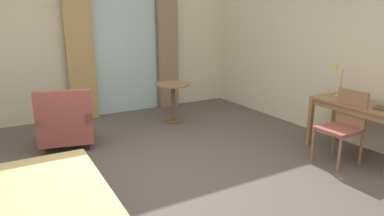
{
  "coord_description": "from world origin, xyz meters",
  "views": [
    {
      "loc": [
        -1.42,
        -3.11,
        1.8
      ],
      "look_at": [
        0.54,
        0.26,
        0.77
      ],
      "focal_mm": 31.74,
      "sensor_mm": 36.0,
      "label": 1
    }
  ],
  "objects_px": {
    "desk_lamp": "(337,74)",
    "desk_chair": "(344,123)",
    "round_cafe_table": "(173,94)",
    "armchair_by_window": "(67,124)",
    "writing_desk": "(362,110)"
  },
  "relations": [
    {
      "from": "desk_lamp",
      "to": "desk_chair",
      "type": "bearing_deg",
      "value": -130.01
    },
    {
      "from": "writing_desk",
      "to": "desk_lamp",
      "type": "relative_size",
      "value": 2.56
    },
    {
      "from": "round_cafe_table",
      "to": "desk_lamp",
      "type": "bearing_deg",
      "value": -55.86
    },
    {
      "from": "desk_lamp",
      "to": "armchair_by_window",
      "type": "bearing_deg",
      "value": 151.01
    },
    {
      "from": "desk_lamp",
      "to": "armchair_by_window",
      "type": "relative_size",
      "value": 0.57
    },
    {
      "from": "armchair_by_window",
      "to": "desk_chair",
      "type": "bearing_deg",
      "value": -37.87
    },
    {
      "from": "writing_desk",
      "to": "desk_chair",
      "type": "distance_m",
      "value": 0.37
    },
    {
      "from": "armchair_by_window",
      "to": "writing_desk",
      "type": "bearing_deg",
      "value": -34.81
    },
    {
      "from": "desk_chair",
      "to": "armchair_by_window",
      "type": "relative_size",
      "value": 1.05
    },
    {
      "from": "desk_chair",
      "to": "desk_lamp",
      "type": "relative_size",
      "value": 1.85
    },
    {
      "from": "desk_lamp",
      "to": "round_cafe_table",
      "type": "distance_m",
      "value": 2.68
    },
    {
      "from": "desk_chair",
      "to": "round_cafe_table",
      "type": "distance_m",
      "value": 2.85
    },
    {
      "from": "desk_lamp",
      "to": "armchair_by_window",
      "type": "xyz_separation_m",
      "value": [
        -3.35,
        1.86,
        -0.71
      ]
    },
    {
      "from": "desk_chair",
      "to": "round_cafe_table",
      "type": "relative_size",
      "value": 1.33
    },
    {
      "from": "desk_lamp",
      "to": "round_cafe_table",
      "type": "bearing_deg",
      "value": 124.14
    }
  ]
}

